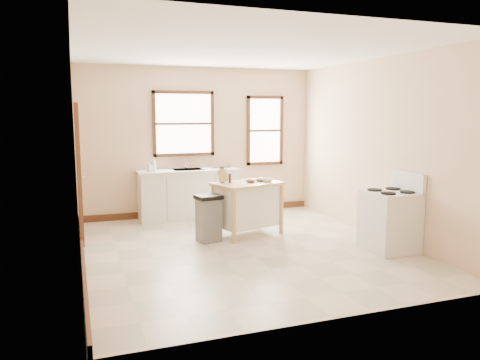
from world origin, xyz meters
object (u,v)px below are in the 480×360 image
Objects in this scene: bowl_a at (251,181)px; bowl_b at (260,180)px; kitchen_island at (248,209)px; gas_stove at (390,212)px; dish_rack at (220,166)px; trash_bin at (209,218)px; soap_bottle_a at (153,164)px; soap_bottle_b at (150,167)px; knife_block at (223,176)px; bowl_c at (268,180)px; pepper_grinder at (230,178)px.

bowl_a is 0.99× the size of bowl_b.
gas_stove is (1.61, -1.48, 0.13)m from kitchen_island.
trash_bin is at bearing -97.36° from dish_rack.
soap_bottle_a is 1.83m from trash_bin.
soap_bottle_b reaches higher than trash_bin.
soap_bottle_a reaches higher than soap_bottle_b.
knife_block is at bearing -48.35° from soap_bottle_a.
trash_bin is (-0.74, -0.14, -0.52)m from bowl_a.
soap_bottle_b is 1.61m from knife_block.
bowl_b is (0.24, -1.42, -0.09)m from dish_rack.
soap_bottle_a reaches higher than bowl_b.
bowl_b is 1.08m from trash_bin.
trash_bin is at bearing -173.10° from bowl_c.
soap_bottle_b is 1.98m from bowl_a.
knife_block is at bearing 30.11° from trash_bin.
trash_bin is at bearing -168.93° from bowl_a.
bowl_b is (0.51, 0.00, -0.05)m from pepper_grinder.
pepper_grinder is 0.83× the size of bowl_c.
pepper_grinder reaches higher than bowl_c.
bowl_c is (0.71, -0.15, -0.07)m from knife_block.
dish_rack reaches higher than kitchen_island.
soap_bottle_b is 0.98× the size of bowl_c.
gas_stove reaches higher than dish_rack.
gas_stove reaches higher than soap_bottle_b.
trash_bin is 0.64× the size of gas_stove.
pepper_grinder is (0.10, -0.05, -0.02)m from knife_block.
knife_block is (0.95, -1.30, -0.05)m from soap_bottle_b.
kitchen_island is 5.22× the size of knife_block.
gas_stove is at bearing -45.85° from dish_rack.
gas_stove is (1.28, -1.43, -0.32)m from bowl_c.
soap_bottle_b is at bearing 139.19° from bowl_b.
kitchen_island is (1.26, -1.43, -0.62)m from soap_bottle_a.
pepper_grinder is at bearing -76.49° from soap_bottle_b.
trash_bin is at bearing 177.10° from kitchen_island.
knife_block reaches higher than kitchen_island.
knife_block is 1.33× the size of pepper_grinder.
bowl_a reaches higher than trash_bin.
gas_stove is at bearing -42.91° from bowl_a.
pepper_grinder is at bearing 171.45° from bowl_c.
soap_bottle_b reaches higher than knife_block.
bowl_b is at bearing -64.90° from dish_rack.
soap_bottle_a is 1.25m from dish_rack.
soap_bottle_b is 1.18× the size of pepper_grinder.
pepper_grinder reaches higher than bowl_b.
bowl_b is (0.19, 0.07, 0.00)m from bowl_a.
pepper_grinder is 0.62m from bowl_c.
kitchen_island is at bearing 152.73° from bowl_a.
soap_bottle_b is 0.16× the size of gas_stove.
pepper_grinder is 0.90× the size of bowl_a.
soap_bottle_a reaches higher than gas_stove.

